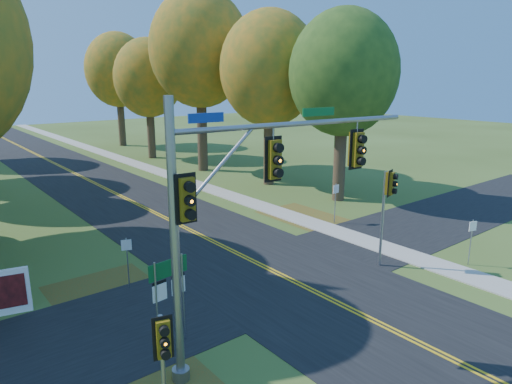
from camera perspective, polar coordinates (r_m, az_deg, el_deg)
ground at (r=18.85m, az=6.72°, el=-12.01°), size 160.00×160.00×0.00m
road_main at (r=18.85m, az=6.73°, el=-11.98°), size 8.00×160.00×0.02m
road_cross at (r=20.16m, az=2.64°, el=-10.10°), size 60.00×6.00×0.02m
centerline_left at (r=18.78m, az=6.51°, el=-12.03°), size 0.10×160.00×0.01m
centerline_right at (r=18.91m, az=6.95°, el=-11.85°), size 0.10×160.00×0.01m
sidewalk_east at (r=23.33m, az=17.63°, el=-7.28°), size 1.60×160.00×0.06m
leaf_patch_w_near at (r=18.71m, az=-17.27°, el=-12.79°), size 4.00×6.00×0.00m
leaf_patch_e at (r=27.29m, az=7.89°, el=-3.68°), size 3.50×8.00×0.00m
tree_e_a at (r=31.42m, az=10.86°, el=14.31°), size 7.20×7.20×12.73m
tree_e_b at (r=35.86m, az=1.70°, el=15.06°), size 7.60×7.60×13.33m
tree_e_c at (r=41.86m, az=-7.01°, el=17.23°), size 8.80×8.80×15.79m
tree_e_d at (r=49.55m, az=-13.30°, el=13.65°), size 7.00×7.00×12.32m
tree_e_e at (r=59.84m, az=-16.85°, el=14.35°), size 7.80×7.80×13.74m
traffic_mast at (r=12.75m, az=-1.43°, el=-0.50°), size 8.63×1.13×7.85m
east_signal_pole at (r=20.58m, az=16.23°, el=-0.27°), size 0.50×0.59×4.44m
ped_signal_pole at (r=11.25m, az=-11.52°, el=-18.42°), size 0.47×0.56×3.04m
route_sign_cluster at (r=14.57m, az=-10.81°, el=-11.27°), size 1.37×0.22×2.96m
info_kiosk at (r=18.82m, az=-28.24°, el=-10.91°), size 1.23×0.45×1.70m
reg_sign_e_north at (r=26.77m, az=9.92°, el=-0.51°), size 0.45×0.07×2.37m
reg_sign_e_south at (r=22.65m, az=25.36°, el=-4.80°), size 0.40×0.15×2.14m
reg_sign_w at (r=19.04m, az=-15.82°, el=-7.45°), size 0.38×0.19×2.11m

